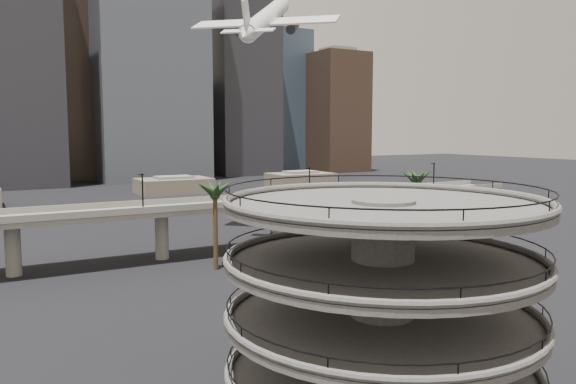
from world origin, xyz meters
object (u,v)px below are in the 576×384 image
airborne_jet (266,19)px  car_c (486,292)px  parking_ramp (382,290)px  overpass (224,210)px  car_b (453,287)px  car_a (330,299)px

airborne_jet → car_c: (2.99, -54.33, -42.42)m
parking_ramp → car_c: 36.82m
overpass → car_b: bearing=-67.0°
overpass → airborne_jet: (15.08, 12.89, 35.82)m
car_a → car_b: 17.20m
overpass → car_a: bearing=-91.4°
parking_ramp → car_a: (12.19, 24.61, -9.06)m
overpass → car_a: size_ratio=28.50×
car_b → car_a: bearing=56.6°
car_b → car_c: 4.15m
overpass → airborne_jet: bearing=40.5°
overpass → parking_ramp: bearing=-102.4°
airborne_jet → car_a: 65.45m
overpass → car_b: (16.04, -37.83, -6.55)m
car_a → car_b: car_b is taller
parking_ramp → car_a: 28.92m
car_a → car_c: 20.16m
overpass → car_b: size_ratio=27.14×
parking_ramp → airborne_jet: (28.08, 71.88, 33.32)m
car_b → car_c: car_b is taller
overpass → car_c: (18.07, -41.44, -6.60)m
overpass → car_a: overpass is taller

